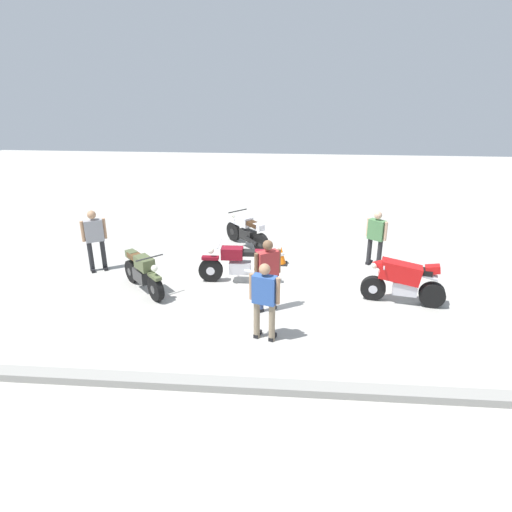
{
  "coord_description": "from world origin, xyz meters",
  "views": [
    {
      "loc": [
        -0.51,
        11.09,
        5.18
      ],
      "look_at": [
        0.36,
        0.23,
        0.75
      ],
      "focal_mm": 32.01,
      "sensor_mm": 36.0,
      "label": 1
    }
  ],
  "objects_px": {
    "motorcycle_maroon_cruiser": "(239,264)",
    "motorcycle_silver_cruiser": "(247,231)",
    "person_in_green_shirt": "(376,236)",
    "person_in_blue_shirt": "(264,297)",
    "traffic_cone": "(281,256)",
    "person_in_red_shirt": "(268,271)",
    "motorcycle_red_sportbike": "(403,280)",
    "motorcycle_olive_vintage": "(143,273)",
    "person_in_gray_shirt": "(95,236)"
  },
  "relations": [
    {
      "from": "motorcycle_maroon_cruiser",
      "to": "person_in_red_shirt",
      "type": "xyz_separation_m",
      "value": [
        -0.83,
        1.44,
        0.47
      ]
    },
    {
      "from": "motorcycle_silver_cruiser",
      "to": "person_in_blue_shirt",
      "type": "bearing_deg",
      "value": 146.77
    },
    {
      "from": "person_in_blue_shirt",
      "to": "person_in_green_shirt",
      "type": "height_order",
      "value": "person_in_blue_shirt"
    },
    {
      "from": "person_in_blue_shirt",
      "to": "motorcycle_red_sportbike",
      "type": "bearing_deg",
      "value": -42.69
    },
    {
      "from": "motorcycle_red_sportbike",
      "to": "person_in_gray_shirt",
      "type": "relative_size",
      "value": 1.13
    },
    {
      "from": "motorcycle_maroon_cruiser",
      "to": "person_in_blue_shirt",
      "type": "bearing_deg",
      "value": 106.34
    },
    {
      "from": "motorcycle_red_sportbike",
      "to": "person_in_red_shirt",
      "type": "height_order",
      "value": "person_in_red_shirt"
    },
    {
      "from": "motorcycle_silver_cruiser",
      "to": "motorcycle_olive_vintage",
      "type": "bearing_deg",
      "value": 102.16
    },
    {
      "from": "motorcycle_maroon_cruiser",
      "to": "motorcycle_red_sportbike",
      "type": "bearing_deg",
      "value": 167.19
    },
    {
      "from": "person_in_blue_shirt",
      "to": "motorcycle_silver_cruiser",
      "type": "bearing_deg",
      "value": 26.4
    },
    {
      "from": "person_in_blue_shirt",
      "to": "person_in_red_shirt",
      "type": "bearing_deg",
      "value": 17.42
    },
    {
      "from": "motorcycle_silver_cruiser",
      "to": "person_in_blue_shirt",
      "type": "xyz_separation_m",
      "value": [
        -0.88,
        5.29,
        0.45
      ]
    },
    {
      "from": "motorcycle_silver_cruiser",
      "to": "person_in_green_shirt",
      "type": "height_order",
      "value": "person_in_green_shirt"
    },
    {
      "from": "motorcycle_maroon_cruiser",
      "to": "person_in_gray_shirt",
      "type": "relative_size",
      "value": 1.22
    },
    {
      "from": "motorcycle_maroon_cruiser",
      "to": "traffic_cone",
      "type": "relative_size",
      "value": 3.95
    },
    {
      "from": "person_in_red_shirt",
      "to": "person_in_green_shirt",
      "type": "bearing_deg",
      "value": -76.67
    },
    {
      "from": "motorcycle_red_sportbike",
      "to": "person_in_green_shirt",
      "type": "relative_size",
      "value": 1.21
    },
    {
      "from": "motorcycle_red_sportbike",
      "to": "motorcycle_olive_vintage",
      "type": "height_order",
      "value": "motorcycle_red_sportbike"
    },
    {
      "from": "motorcycle_olive_vintage",
      "to": "person_in_red_shirt",
      "type": "xyz_separation_m",
      "value": [
        -3.18,
        0.78,
        0.51
      ]
    },
    {
      "from": "motorcycle_red_sportbike",
      "to": "person_in_red_shirt",
      "type": "relative_size",
      "value": 1.13
    },
    {
      "from": "motorcycle_maroon_cruiser",
      "to": "person_in_blue_shirt",
      "type": "distance_m",
      "value": 2.85
    },
    {
      "from": "motorcycle_olive_vintage",
      "to": "person_in_red_shirt",
      "type": "height_order",
      "value": "person_in_red_shirt"
    },
    {
      "from": "motorcycle_maroon_cruiser",
      "to": "person_in_gray_shirt",
      "type": "bearing_deg",
      "value": -8.08
    },
    {
      "from": "motorcycle_silver_cruiser",
      "to": "person_in_gray_shirt",
      "type": "height_order",
      "value": "person_in_gray_shirt"
    },
    {
      "from": "motorcycle_silver_cruiser",
      "to": "traffic_cone",
      "type": "bearing_deg",
      "value": 178.15
    },
    {
      "from": "person_in_red_shirt",
      "to": "person_in_green_shirt",
      "type": "xyz_separation_m",
      "value": [
        -2.88,
        -2.84,
        -0.08
      ]
    },
    {
      "from": "person_in_red_shirt",
      "to": "motorcycle_maroon_cruiser",
      "type": "bearing_deg",
      "value": -1.3
    },
    {
      "from": "person_in_blue_shirt",
      "to": "person_in_green_shirt",
      "type": "distance_m",
      "value": 4.99
    },
    {
      "from": "person_in_green_shirt",
      "to": "motorcycle_maroon_cruiser",
      "type": "bearing_deg",
      "value": 147.78
    },
    {
      "from": "person_in_blue_shirt",
      "to": "traffic_cone",
      "type": "xyz_separation_m",
      "value": [
        -0.24,
        -4.0,
        -0.71
      ]
    },
    {
      "from": "motorcycle_silver_cruiser",
      "to": "traffic_cone",
      "type": "relative_size",
      "value": 3.05
    },
    {
      "from": "motorcycle_maroon_cruiser",
      "to": "person_in_green_shirt",
      "type": "distance_m",
      "value": 3.98
    },
    {
      "from": "motorcycle_silver_cruiser",
      "to": "motorcycle_red_sportbike",
      "type": "bearing_deg",
      "value": -173.0
    },
    {
      "from": "person_in_gray_shirt",
      "to": "motorcycle_maroon_cruiser",
      "type": "bearing_deg",
      "value": 52.72
    },
    {
      "from": "person_in_red_shirt",
      "to": "person_in_gray_shirt",
      "type": "height_order",
      "value": "person_in_red_shirt"
    },
    {
      "from": "traffic_cone",
      "to": "person_in_blue_shirt",
      "type": "bearing_deg",
      "value": 86.63
    },
    {
      "from": "person_in_green_shirt",
      "to": "motorcycle_silver_cruiser",
      "type": "bearing_deg",
      "value": 109.29
    },
    {
      "from": "motorcycle_olive_vintage",
      "to": "traffic_cone",
      "type": "xyz_separation_m",
      "value": [
        -3.42,
        -1.98,
        -0.23
      ]
    },
    {
      "from": "motorcycle_maroon_cruiser",
      "to": "motorcycle_silver_cruiser",
      "type": "relative_size",
      "value": 1.29
    },
    {
      "from": "person_in_blue_shirt",
      "to": "traffic_cone",
      "type": "relative_size",
      "value": 3.2
    },
    {
      "from": "motorcycle_maroon_cruiser",
      "to": "traffic_cone",
      "type": "distance_m",
      "value": 1.72
    },
    {
      "from": "motorcycle_maroon_cruiser",
      "to": "person_in_blue_shirt",
      "type": "height_order",
      "value": "person_in_blue_shirt"
    },
    {
      "from": "person_in_green_shirt",
      "to": "traffic_cone",
      "type": "bearing_deg",
      "value": 129.0
    },
    {
      "from": "person_in_gray_shirt",
      "to": "traffic_cone",
      "type": "bearing_deg",
      "value": 68.89
    },
    {
      "from": "person_in_red_shirt",
      "to": "traffic_cone",
      "type": "bearing_deg",
      "value": -36.4
    },
    {
      "from": "motorcycle_red_sportbike",
      "to": "motorcycle_silver_cruiser",
      "type": "bearing_deg",
      "value": -29.62
    },
    {
      "from": "motorcycle_silver_cruiser",
      "to": "traffic_cone",
      "type": "height_order",
      "value": "motorcycle_silver_cruiser"
    },
    {
      "from": "motorcycle_olive_vintage",
      "to": "person_in_gray_shirt",
      "type": "relative_size",
      "value": 0.89
    },
    {
      "from": "motorcycle_maroon_cruiser",
      "to": "person_in_blue_shirt",
      "type": "relative_size",
      "value": 1.23
    },
    {
      "from": "person_in_red_shirt",
      "to": "person_in_gray_shirt",
      "type": "bearing_deg",
      "value": 36.89
    }
  ]
}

